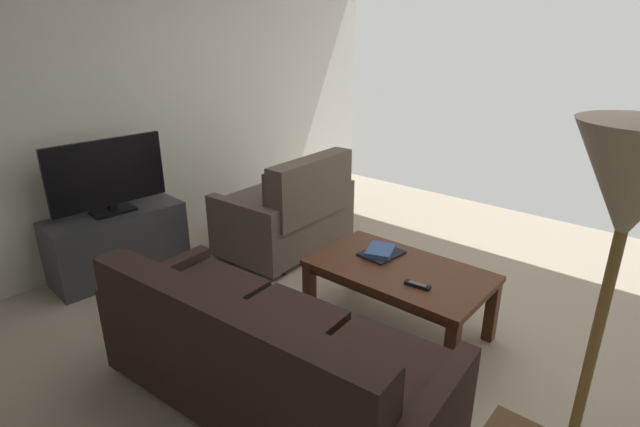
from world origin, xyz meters
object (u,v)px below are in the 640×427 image
Objects in this scene: sofa_main at (263,357)px; tv_stand at (119,243)px; floor_lamp at (617,250)px; coffee_table at (399,277)px; tv_remote at (417,285)px; book_stack at (381,252)px; flat_tv at (107,175)px; loveseat_near at (289,212)px.

tv_stand is (2.06, -0.33, -0.07)m from sofa_main.
tv_stand is (3.50, -0.50, -1.18)m from floor_lamp.
tv_remote reaches higher than coffee_table.
book_stack is at bearing -28.80° from tv_remote.
tv_stand is 6.66× the size of tv_remote.
flat_tv is at bearing -8.08° from floor_lamp.
flat_tv is 2.52m from tv_remote.
sofa_main is 2.09m from tv_stand.
flat_tv is 5.58× the size of tv_remote.
tv_stand is at bearing -8.09° from floor_lamp.
loveseat_near is 1.48m from coffee_table.
sofa_main reaches higher than coffee_table.
loveseat_near reaches higher than tv_remote.
floor_lamp is 2.26m from book_stack.
floor_lamp reaches higher than flat_tv.
flat_tv is (-0.00, 0.00, 0.58)m from tv_stand.
floor_lamp is 1.86m from tv_remote.
sofa_main is at bearing 129.66° from loveseat_near.
tv_stand is 3.63× the size of book_stack.
tv_stand reaches higher than book_stack.
sofa_main reaches higher than tv_remote.
floor_lamp reaches higher than book_stack.
loveseat_near is 1.27m from book_stack.
floor_lamp is at bearing 135.46° from coffee_table.
coffee_table is 2.37m from flat_tv.
sofa_main reaches higher than book_stack.
floor_lamp reaches higher than sofa_main.
flat_tv is at bearing 14.97° from tv_remote.
tv_stand is 0.58m from flat_tv.
loveseat_near reaches higher than book_stack.
flat_tv is at bearing 19.70° from coffee_table.
sofa_main is 1.82× the size of tv_stand.
coffee_table is (-0.13, -1.11, 0.05)m from sofa_main.
coffee_table is at bearing -44.54° from floor_lamp.
tv_stand is 2.18m from book_stack.
coffee_table is 1.06× the size of tv_stand.
floor_lamp is at bearing 133.75° from tv_remote.
floor_lamp is (-1.30, 1.28, 1.06)m from coffee_table.
tv_remote is at bearing 146.10° from coffee_table.
book_stack is (-1.99, -0.87, 0.22)m from tv_stand.
book_stack is at bearing 163.76° from loveseat_near.
loveseat_near is at bearing -122.36° from flat_tv.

